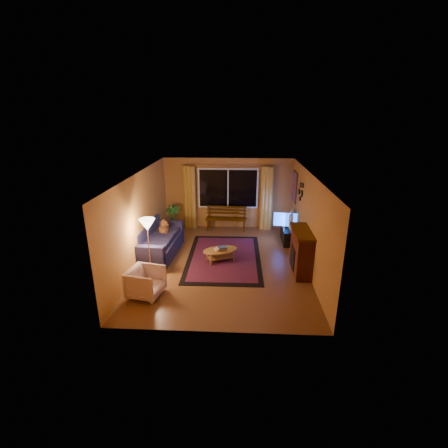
{
  "coord_description": "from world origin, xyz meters",
  "views": [
    {
      "loc": [
        0.45,
        -8.19,
        4.02
      ],
      "look_at": [
        0.0,
        0.3,
        1.05
      ],
      "focal_mm": 26.0,
      "sensor_mm": 36.0,
      "label": 1
    }
  ],
  "objects_px": {
    "sofa": "(158,241)",
    "armchair": "(146,281)",
    "bench": "(226,224)",
    "tv_console": "(288,235)",
    "floor_lamp": "(149,247)",
    "coffee_table": "(220,255)"
  },
  "relations": [
    {
      "from": "bench",
      "to": "tv_console",
      "type": "height_order",
      "value": "tv_console"
    },
    {
      "from": "armchair",
      "to": "coffee_table",
      "type": "height_order",
      "value": "armchair"
    },
    {
      "from": "floor_lamp",
      "to": "sofa",
      "type": "bearing_deg",
      "value": 93.52
    },
    {
      "from": "tv_console",
      "to": "bench",
      "type": "bearing_deg",
      "value": 155.92
    },
    {
      "from": "tv_console",
      "to": "floor_lamp",
      "type": "bearing_deg",
      "value": -146.37
    },
    {
      "from": "bench",
      "to": "sofa",
      "type": "bearing_deg",
      "value": -126.56
    },
    {
      "from": "armchair",
      "to": "tv_console",
      "type": "relative_size",
      "value": 0.66
    },
    {
      "from": "sofa",
      "to": "coffee_table",
      "type": "relative_size",
      "value": 2.28
    },
    {
      "from": "armchair",
      "to": "sofa",
      "type": "bearing_deg",
      "value": 18.49
    },
    {
      "from": "sofa",
      "to": "armchair",
      "type": "bearing_deg",
      "value": -80.12
    },
    {
      "from": "floor_lamp",
      "to": "coffee_table",
      "type": "distance_m",
      "value": 2.04
    },
    {
      "from": "bench",
      "to": "armchair",
      "type": "relative_size",
      "value": 1.9
    },
    {
      "from": "tv_console",
      "to": "coffee_table",
      "type": "bearing_deg",
      "value": -141.75
    },
    {
      "from": "bench",
      "to": "armchair",
      "type": "xyz_separation_m",
      "value": [
        -1.62,
        -4.44,
        0.16
      ]
    },
    {
      "from": "armchair",
      "to": "floor_lamp",
      "type": "height_order",
      "value": "floor_lamp"
    },
    {
      "from": "armchair",
      "to": "coffee_table",
      "type": "xyz_separation_m",
      "value": [
        1.58,
        1.89,
        -0.19
      ]
    },
    {
      "from": "bench",
      "to": "sofa",
      "type": "xyz_separation_m",
      "value": [
        -1.87,
        -2.24,
        0.24
      ]
    },
    {
      "from": "bench",
      "to": "armchair",
      "type": "bearing_deg",
      "value": -106.83
    },
    {
      "from": "sofa",
      "to": "armchair",
      "type": "xyz_separation_m",
      "value": [
        0.24,
        -2.2,
        -0.08
      ]
    },
    {
      "from": "bench",
      "to": "armchair",
      "type": "height_order",
      "value": "armchair"
    },
    {
      "from": "armchair",
      "to": "tv_console",
      "type": "bearing_deg",
      "value": -34.35
    },
    {
      "from": "bench",
      "to": "floor_lamp",
      "type": "distance_m",
      "value": 3.9
    }
  ]
}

